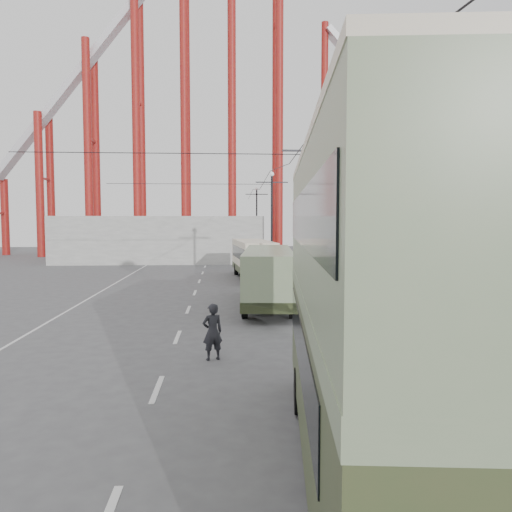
{
  "coord_description": "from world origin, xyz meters",
  "views": [
    {
      "loc": [
        0.77,
        -9.17,
        4.48
      ],
      "look_at": [
        2.17,
        11.91,
        3.0
      ],
      "focal_mm": 35.0,
      "sensor_mm": 36.0,
      "label": 1
    }
  ],
  "objects": [
    {
      "name": "ground",
      "position": [
        0.0,
        0.0,
        0.0
      ],
      "size": [
        160.0,
        160.0,
        0.0
      ],
      "primitive_type": "plane",
      "color": "#4C4D4F",
      "rests_on": "ground"
    },
    {
      "name": "road_markings",
      "position": [
        -0.86,
        19.7,
        0.01
      ],
      "size": [
        12.52,
        120.0,
        0.01
      ],
      "color": "silver",
      "rests_on": "ground"
    },
    {
      "name": "lamp_post_mid",
      "position": [
        5.6,
        18.0,
        4.68
      ],
      "size": [
        3.2,
        0.44,
        9.32
      ],
      "color": "black",
      "rests_on": "ground"
    },
    {
      "name": "lamp_post_far",
      "position": [
        5.6,
        40.0,
        4.68
      ],
      "size": [
        3.2,
        0.44,
        9.32
      ],
      "color": "black",
      "rests_on": "ground"
    },
    {
      "name": "lamp_post_distant",
      "position": [
        5.6,
        62.0,
        4.68
      ],
      "size": [
        3.2,
        0.44,
        9.32
      ],
      "color": "black",
      "rests_on": "ground"
    },
    {
      "name": "roller_coaster",
      "position": [
        -2.49,
        56.89,
        22.92
      ],
      "size": [
        52.95,
        5.0,
        55.48
      ],
      "color": "maroon",
      "rests_on": "ground"
    },
    {
      "name": "fairground_shed",
      "position": [
        -6.0,
        47.0,
        2.5
      ],
      "size": [
        22.0,
        10.0,
        5.0
      ],
      "primitive_type": "cube",
      "color": "gray",
      "rests_on": "ground"
    },
    {
      "name": "double_decker_bus",
      "position": [
        3.43,
        -1.0,
        3.2
      ],
      "size": [
        3.84,
        10.87,
        5.71
      ],
      "rotation": [
        0.0,
        0.0,
        -0.11
      ],
      "color": "#364424",
      "rests_on": "ground"
    },
    {
      "name": "single_decker_green",
      "position": [
        3.17,
        16.99,
        1.68
      ],
      "size": [
        3.38,
        10.73,
        2.98
      ],
      "rotation": [
        0.0,
        0.0,
        -0.09
      ],
      "color": "gray",
      "rests_on": "ground"
    },
    {
      "name": "single_decker_cream",
      "position": [
        3.13,
        29.65,
        1.67
      ],
      "size": [
        3.12,
        9.66,
        2.96
      ],
      "rotation": [
        0.0,
        0.0,
        0.08
      ],
      "color": "beige",
      "rests_on": "ground"
    },
    {
      "name": "pedestrian",
      "position": [
        0.42,
        6.73,
        0.92
      ],
      "size": [
        0.78,
        0.64,
        1.84
      ],
      "primitive_type": "imported",
      "rotation": [
        0.0,
        0.0,
        3.49
      ],
      "color": "black",
      "rests_on": "ground"
    }
  ]
}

